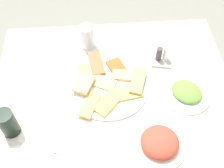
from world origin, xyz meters
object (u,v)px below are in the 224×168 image
object	(u,v)px
drinking_glass	(87,37)
salad_plate_greens	(186,92)
dining_table	(114,101)
soda_can	(8,123)
spoon	(33,156)
fork	(34,147)
condiment_caddy	(162,57)
salad_plate_rice	(160,143)
paper_napkin	(34,152)
pide_platter	(108,84)

from	to	relation	value
drinking_glass	salad_plate_greens	bearing A→B (deg)	141.83
drinking_glass	dining_table	bearing A→B (deg)	111.52
soda_can	spoon	bearing A→B (deg)	128.74
drinking_glass	fork	bearing A→B (deg)	67.39
dining_table	condiment_caddy	size ratio (longest dim) A/B	9.58
salad_plate_rice	paper_napkin	xyz separation A→B (m)	(0.46, -0.01, -0.02)
pide_platter	soda_can	distance (m)	0.42
paper_napkin	pide_platter	bearing A→B (deg)	-136.12
spoon	condiment_caddy	bearing A→B (deg)	-124.01
salad_plate_greens	salad_plate_rice	xyz separation A→B (m)	(0.15, 0.22, 0.01)
spoon	dining_table	bearing A→B (deg)	-120.96
soda_can	spoon	world-z (taller)	soda_can
salad_plate_greens	drinking_glass	distance (m)	0.51
drinking_glass	spoon	bearing A→B (deg)	68.75
paper_napkin	fork	world-z (taller)	fork
soda_can	pide_platter	bearing A→B (deg)	-153.94
fork	spoon	world-z (taller)	same
drinking_glass	paper_napkin	bearing A→B (deg)	68.09
dining_table	fork	distance (m)	0.41
condiment_caddy	soda_can	bearing A→B (deg)	26.08
fork	condiment_caddy	distance (m)	0.66
salad_plate_greens	condiment_caddy	size ratio (longest dim) A/B	1.93
salad_plate_rice	spoon	distance (m)	0.46
dining_table	salad_plate_rice	world-z (taller)	salad_plate_rice
dining_table	paper_napkin	distance (m)	0.42
salad_plate_greens	paper_napkin	xyz separation A→B (m)	(0.61, 0.21, -0.01)
salad_plate_greens	fork	size ratio (longest dim) A/B	1.04
spoon	drinking_glass	bearing A→B (deg)	-93.01
pide_platter	spoon	world-z (taller)	pide_platter
pide_platter	fork	xyz separation A→B (m)	(0.29, 0.26, -0.01)
paper_napkin	fork	xyz separation A→B (m)	(0.00, -0.02, 0.00)
spoon	pide_platter	bearing A→B (deg)	-116.09
pide_platter	soda_can	xyz separation A→B (m)	(0.38, 0.18, 0.05)
salad_plate_greens	soda_can	size ratio (longest dim) A/B	1.67
salad_plate_greens	fork	distance (m)	0.64
fork	condiment_caddy	world-z (taller)	condiment_caddy
fork	condiment_caddy	size ratio (longest dim) A/B	1.86
dining_table	soda_can	bearing A→B (deg)	21.80
paper_napkin	condiment_caddy	world-z (taller)	condiment_caddy
dining_table	salad_plate_rice	distance (m)	0.32
soda_can	drinking_glass	distance (m)	0.52
soda_can	condiment_caddy	xyz separation A→B (m)	(-0.63, -0.31, -0.04)
salad_plate_rice	spoon	size ratio (longest dim) A/B	1.13
drinking_glass	spoon	size ratio (longest dim) A/B	0.66
paper_napkin	condiment_caddy	xyz separation A→B (m)	(-0.54, -0.40, 0.02)
soda_can	drinking_glass	world-z (taller)	soda_can
dining_table	drinking_glass	world-z (taller)	drinking_glass
salad_plate_rice	paper_napkin	distance (m)	0.46
drinking_glass	fork	world-z (taller)	drinking_glass
soda_can	condiment_caddy	world-z (taller)	soda_can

